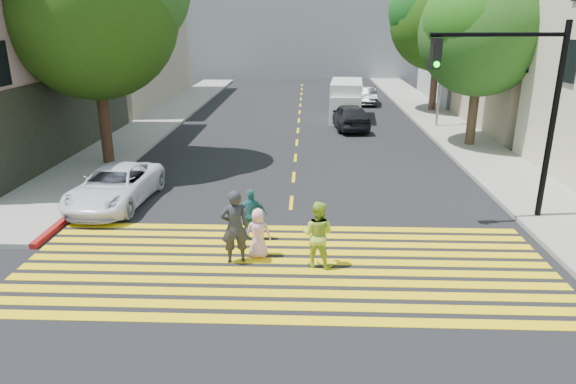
# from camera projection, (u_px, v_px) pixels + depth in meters

# --- Properties ---
(ground) EXTENTS (120.00, 120.00, 0.00)m
(ground) POSITION_uv_depth(u_px,v_px,m) (283.00, 291.00, 11.78)
(ground) COLOR black
(sidewalk_left) EXTENTS (3.00, 40.00, 0.15)m
(sidewalk_left) POSITION_uv_depth(u_px,v_px,m) (167.00, 116.00, 32.89)
(sidewalk_left) COLOR gray
(sidewalk_left) RESTS_ON ground
(sidewalk_right) EXTENTS (3.00, 60.00, 0.15)m
(sidewalk_right) POSITION_uv_depth(u_px,v_px,m) (466.00, 143.00, 25.66)
(sidewalk_right) COLOR gray
(sidewalk_right) RESTS_ON ground
(curb_red) EXTENTS (0.20, 8.00, 0.16)m
(curb_red) POSITION_uv_depth(u_px,v_px,m) (92.00, 198.00, 17.68)
(curb_red) COLOR maroon
(curb_red) RESTS_ON ground
(crosswalk) EXTENTS (13.40, 5.30, 0.01)m
(crosswalk) POSITION_uv_depth(u_px,v_px,m) (285.00, 266.00, 12.98)
(crosswalk) COLOR yellow
(crosswalk) RESTS_ON ground
(lane_line) EXTENTS (0.12, 34.40, 0.01)m
(lane_line) POSITION_uv_depth(u_px,v_px,m) (299.00, 116.00, 33.08)
(lane_line) COLOR yellow
(lane_line) RESTS_ON ground
(building_left_tan) EXTENTS (12.00, 16.00, 10.00)m
(building_left_tan) POSITION_uv_depth(u_px,v_px,m) (81.00, 33.00, 37.26)
(building_left_tan) COLOR tan
(building_left_tan) RESTS_ON ground
(building_right_grey) EXTENTS (10.00, 10.00, 10.00)m
(building_right_grey) POSITION_uv_depth(u_px,v_px,m) (503.00, 33.00, 38.06)
(building_right_grey) COLOR gray
(building_right_grey) RESTS_ON ground
(backdrop_block) EXTENTS (30.00, 8.00, 12.00)m
(backdrop_block) POSITION_uv_depth(u_px,v_px,m) (304.00, 19.00, 55.32)
(backdrop_block) COLOR gray
(backdrop_block) RESTS_ON ground
(tree_left) EXTENTS (7.82, 7.45, 9.65)m
(tree_left) POSITION_uv_depth(u_px,v_px,m) (94.00, 4.00, 19.94)
(tree_left) COLOR #482919
(tree_left) RESTS_ON ground
(tree_right_near) EXTENTS (7.53, 7.53, 8.33)m
(tree_right_near) POSITION_uv_depth(u_px,v_px,m) (484.00, 26.00, 23.40)
(tree_right_near) COLOR #311D16
(tree_right_near) RESTS_ON ground
(tree_right_far) EXTENTS (6.96, 6.33, 9.16)m
(tree_right_far) POSITION_uv_depth(u_px,v_px,m) (441.00, 15.00, 32.68)
(tree_right_far) COLOR #39251E
(tree_right_far) RESTS_ON ground
(pedestrian_man) EXTENTS (0.80, 0.63, 1.94)m
(pedestrian_man) POSITION_uv_depth(u_px,v_px,m) (235.00, 227.00, 12.93)
(pedestrian_man) COLOR #2B2B32
(pedestrian_man) RESTS_ON ground
(pedestrian_woman) EXTENTS (0.99, 0.87, 1.72)m
(pedestrian_woman) POSITION_uv_depth(u_px,v_px,m) (317.00, 234.00, 12.73)
(pedestrian_woman) COLOR #AFCC3B
(pedestrian_woman) RESTS_ON ground
(pedestrian_child) EXTENTS (0.66, 0.43, 1.33)m
(pedestrian_child) POSITION_uv_depth(u_px,v_px,m) (258.00, 233.00, 13.30)
(pedestrian_child) COLOR #F0B1C5
(pedestrian_child) RESTS_ON ground
(pedestrian_extra) EXTENTS (0.91, 0.47, 1.49)m
(pedestrian_extra) POSITION_uv_depth(u_px,v_px,m) (252.00, 215.00, 14.32)
(pedestrian_extra) COLOR #266D76
(pedestrian_extra) RESTS_ON ground
(white_sedan) EXTENTS (2.39, 4.70, 1.27)m
(white_sedan) POSITION_uv_depth(u_px,v_px,m) (115.00, 186.00, 17.14)
(white_sedan) COLOR white
(white_sedan) RESTS_ON ground
(dark_car_near) EXTENTS (2.28, 4.50, 1.47)m
(dark_car_near) POSITION_uv_depth(u_px,v_px,m) (349.00, 116.00, 28.98)
(dark_car_near) COLOR black
(dark_car_near) RESTS_ON ground
(silver_car) EXTENTS (2.27, 5.12, 1.46)m
(silver_car) POSITION_uv_depth(u_px,v_px,m) (347.00, 90.00, 39.93)
(silver_car) COLOR #A3A6AD
(silver_car) RESTS_ON ground
(dark_car_parked) EXTENTS (1.48, 3.80, 1.23)m
(dark_car_parked) POSITION_uv_depth(u_px,v_px,m) (367.00, 96.00, 37.59)
(dark_car_parked) COLOR black
(dark_car_parked) RESTS_ON ground
(white_van) EXTENTS (2.26, 5.07, 2.32)m
(white_van) POSITION_uv_depth(u_px,v_px,m) (346.00, 102.00, 31.73)
(white_van) COLOR silver
(white_van) RESTS_ON ground
(traffic_signal) EXTENTS (4.02, 0.88, 5.93)m
(traffic_signal) POSITION_uv_depth(u_px,v_px,m) (521.00, 96.00, 14.69)
(traffic_signal) COLOR black
(traffic_signal) RESTS_ON ground
(street_lamp) EXTENTS (1.94, 0.41, 8.57)m
(street_lamp) POSITION_uv_depth(u_px,v_px,m) (441.00, 39.00, 27.96)
(street_lamp) COLOR gray
(street_lamp) RESTS_ON ground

